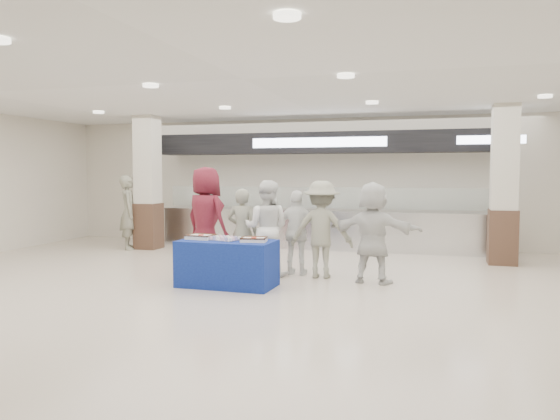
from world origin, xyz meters
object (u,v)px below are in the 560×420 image
(display_table, at_px, (227,263))
(soldier_a, at_px, (242,231))
(sheet_cake_left, at_px, (201,236))
(chef_tall, at_px, (266,228))
(civilian_white, at_px, (373,233))
(soldier_bg, at_px, (129,212))
(sheet_cake_right, at_px, (254,239))
(soldier_b, at_px, (321,229))
(chef_short, at_px, (297,233))
(civilian_maroon, at_px, (206,219))
(cupcake_tray, at_px, (225,238))

(display_table, height_order, soldier_a, soldier_a)
(display_table, bearing_deg, sheet_cake_left, 175.91)
(chef_tall, relative_size, civilian_white, 1.01)
(display_table, distance_m, soldier_bg, 5.13)
(sheet_cake_right, height_order, soldier_b, soldier_b)
(civilian_white, bearing_deg, sheet_cake_right, 37.14)
(chef_short, bearing_deg, sheet_cake_right, 73.58)
(chef_tall, bearing_deg, civilian_maroon, -9.10)
(chef_tall, bearing_deg, civilian_white, 171.98)
(civilian_maroon, bearing_deg, civilian_white, -161.98)
(chef_short, xyz_separation_m, soldier_b, (0.47, -0.12, 0.09))
(sheet_cake_left, distance_m, sheet_cake_right, 0.95)
(display_table, xyz_separation_m, civilian_maroon, (-0.91, 1.22, 0.60))
(cupcake_tray, bearing_deg, soldier_a, 96.10)
(sheet_cake_right, distance_m, civilian_white, 2.01)
(sheet_cake_right, relative_size, soldier_a, 0.28)
(sheet_cake_right, height_order, chef_short, chef_short)
(chef_tall, bearing_deg, sheet_cake_left, 49.26)
(civilian_maroon, height_order, civilian_white, civilian_maroon)
(civilian_white, bearing_deg, display_table, 31.27)
(sheet_cake_left, bearing_deg, chef_short, 43.04)
(soldier_a, relative_size, soldier_b, 0.91)
(soldier_a, height_order, soldier_bg, soldier_bg)
(display_table, height_order, chef_tall, chef_tall)
(sheet_cake_right, relative_size, chef_tall, 0.26)
(sheet_cake_right, height_order, soldier_a, soldier_a)
(display_table, height_order, civilian_maroon, civilian_maroon)
(chef_tall, bearing_deg, soldier_b, -179.34)
(civilian_white, bearing_deg, civilian_maroon, 3.46)
(sheet_cake_left, distance_m, civilian_white, 2.86)
(display_table, bearing_deg, sheet_cake_right, -1.90)
(sheet_cake_right, xyz_separation_m, civilian_white, (1.77, 0.96, 0.06))
(civilian_maroon, distance_m, civilian_white, 3.17)
(display_table, bearing_deg, chef_tall, 75.05)
(chef_short, xyz_separation_m, civilian_white, (1.40, -0.35, 0.08))
(civilian_white, bearing_deg, chef_short, -5.47)
(display_table, xyz_separation_m, chef_short, (0.84, 1.28, 0.39))
(civilian_maroon, xyz_separation_m, soldier_b, (2.23, -0.06, -0.12))
(soldier_bg, bearing_deg, soldier_a, -151.04)
(display_table, xyz_separation_m, soldier_bg, (-3.87, 3.32, 0.51))
(display_table, relative_size, sheet_cake_right, 3.54)
(sheet_cake_right, relative_size, civilian_white, 0.26)
(soldier_a, height_order, chef_short, soldier_a)
(soldier_a, bearing_deg, sheet_cake_left, 72.54)
(display_table, bearing_deg, civilian_maroon, 128.26)
(soldier_bg, bearing_deg, chef_tall, -148.55)
(chef_tall, xyz_separation_m, civilian_white, (1.92, -0.16, -0.00))
(display_table, relative_size, sheet_cake_left, 3.38)
(display_table, distance_m, soldier_a, 1.21)
(soldier_a, distance_m, civilian_white, 2.40)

